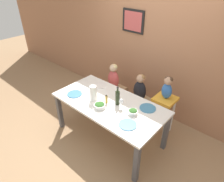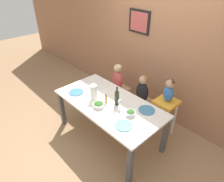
{
  "view_description": "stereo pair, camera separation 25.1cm",
  "coord_description": "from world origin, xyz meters",
  "px_view_note": "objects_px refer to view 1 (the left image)",
  "views": [
    {
      "loc": [
        1.76,
        -1.92,
        2.6
      ],
      "look_at": [
        0.0,
        0.07,
        0.93
      ],
      "focal_mm": 32.0,
      "sensor_mm": 36.0,
      "label": 1
    },
    {
      "loc": [
        1.94,
        -1.74,
        2.6
      ],
      "look_at": [
        0.0,
        0.07,
        0.93
      ],
      "focal_mm": 32.0,
      "sensor_mm": 36.0,
      "label": 2
    }
  ],
  "objects_px": {
    "paper_towel_roll": "(93,93)",
    "dinner_plate_back_left": "(100,85)",
    "person_child_left": "(113,77)",
    "dinner_plate_front_right": "(128,125)",
    "wine_glass_near": "(121,101)",
    "dinner_plate_front_left": "(75,94)",
    "person_baby_right": "(167,87)",
    "salad_bowl_large": "(100,105)",
    "chair_right_highchair": "(164,106)",
    "salad_bowl_small": "(133,112)",
    "wine_bottle": "(117,97)",
    "dinner_plate_back_right": "(148,108)",
    "chair_far_left": "(113,91)",
    "person_child_center": "(140,88)",
    "chair_far_center": "(139,103)"
  },
  "relations": [
    {
      "from": "wine_glass_near",
      "to": "salad_bowl_large",
      "type": "relative_size",
      "value": 0.95
    },
    {
      "from": "person_child_left",
      "to": "person_baby_right",
      "type": "xyz_separation_m",
      "value": [
        1.15,
        0.0,
        0.23
      ]
    },
    {
      "from": "chair_far_center",
      "to": "person_child_left",
      "type": "height_order",
      "value": "person_child_left"
    },
    {
      "from": "dinner_plate_back_left",
      "to": "dinner_plate_back_right",
      "type": "bearing_deg",
      "value": -0.26
    },
    {
      "from": "chair_far_center",
      "to": "wine_bottle",
      "type": "distance_m",
      "value": 0.84
    },
    {
      "from": "dinner_plate_back_right",
      "to": "salad_bowl_large",
      "type": "bearing_deg",
      "value": -140.03
    },
    {
      "from": "wine_glass_near",
      "to": "dinner_plate_front_right",
      "type": "relative_size",
      "value": 0.67
    },
    {
      "from": "chair_far_left",
      "to": "person_child_left",
      "type": "bearing_deg",
      "value": 90.0
    },
    {
      "from": "paper_towel_roll",
      "to": "wine_glass_near",
      "type": "relative_size",
      "value": 1.54
    },
    {
      "from": "person_baby_right",
      "to": "chair_right_highchair",
      "type": "bearing_deg",
      "value": -90.0
    },
    {
      "from": "person_child_left",
      "to": "salad_bowl_small",
      "type": "distance_m",
      "value": 1.24
    },
    {
      "from": "person_child_center",
      "to": "dinner_plate_front_right",
      "type": "relative_size",
      "value": 2.12
    },
    {
      "from": "chair_right_highchair",
      "to": "salad_bowl_small",
      "type": "bearing_deg",
      "value": -101.42
    },
    {
      "from": "chair_right_highchair",
      "to": "dinner_plate_front_right",
      "type": "relative_size",
      "value": 2.94
    },
    {
      "from": "dinner_plate_front_right",
      "to": "dinner_plate_back_left",
      "type": "bearing_deg",
      "value": 153.88
    },
    {
      "from": "person_child_center",
      "to": "salad_bowl_small",
      "type": "xyz_separation_m",
      "value": [
        0.37,
        -0.72,
        0.06
      ]
    },
    {
      "from": "person_child_center",
      "to": "chair_far_center",
      "type": "bearing_deg",
      "value": -90.0
    },
    {
      "from": "person_baby_right",
      "to": "dinner_plate_back_right",
      "type": "height_order",
      "value": "person_baby_right"
    },
    {
      "from": "paper_towel_roll",
      "to": "dinner_plate_back_right",
      "type": "xyz_separation_m",
      "value": [
        0.78,
        0.39,
        -0.12
      ]
    },
    {
      "from": "person_child_left",
      "to": "dinner_plate_front_right",
      "type": "distance_m",
      "value": 1.46
    },
    {
      "from": "dinner_plate_front_left",
      "to": "dinner_plate_back_right",
      "type": "distance_m",
      "value": 1.25
    },
    {
      "from": "dinner_plate_back_left",
      "to": "wine_bottle",
      "type": "bearing_deg",
      "value": -20.6
    },
    {
      "from": "chair_far_left",
      "to": "person_child_center",
      "type": "distance_m",
      "value": 0.72
    },
    {
      "from": "wine_bottle",
      "to": "dinner_plate_back_right",
      "type": "bearing_deg",
      "value": 28.07
    },
    {
      "from": "salad_bowl_small",
      "to": "dinner_plate_front_left",
      "type": "relative_size",
      "value": 0.58
    },
    {
      "from": "person_baby_right",
      "to": "wine_glass_near",
      "type": "relative_size",
      "value": 2.37
    },
    {
      "from": "chair_far_center",
      "to": "paper_towel_roll",
      "type": "relative_size",
      "value": 1.79
    },
    {
      "from": "paper_towel_roll",
      "to": "dinner_plate_front_left",
      "type": "bearing_deg",
      "value": -164.75
    },
    {
      "from": "paper_towel_roll",
      "to": "dinner_plate_back_left",
      "type": "xyz_separation_m",
      "value": [
        -0.24,
        0.39,
        -0.12
      ]
    },
    {
      "from": "person_child_left",
      "to": "dinner_plate_back_right",
      "type": "distance_m",
      "value": 1.19
    },
    {
      "from": "chair_right_highchair",
      "to": "dinner_plate_back_right",
      "type": "distance_m",
      "value": 0.49
    },
    {
      "from": "person_child_center",
      "to": "salad_bowl_large",
      "type": "xyz_separation_m",
      "value": [
        -0.11,
        -0.93,
        0.06
      ]
    },
    {
      "from": "wine_glass_near",
      "to": "dinner_plate_front_left",
      "type": "relative_size",
      "value": 0.67
    },
    {
      "from": "dinner_plate_back_left",
      "to": "dinner_plate_back_right",
      "type": "relative_size",
      "value": 1.0
    },
    {
      "from": "person_child_left",
      "to": "salad_bowl_small",
      "type": "height_order",
      "value": "person_child_left"
    },
    {
      "from": "dinner_plate_front_left",
      "to": "dinner_plate_front_right",
      "type": "xyz_separation_m",
      "value": [
        1.15,
        -0.01,
        0.0
      ]
    },
    {
      "from": "person_baby_right",
      "to": "dinner_plate_back_right",
      "type": "relative_size",
      "value": 1.59
    },
    {
      "from": "dinner_plate_front_right",
      "to": "dinner_plate_back_right",
      "type": "bearing_deg",
      "value": 90.0
    },
    {
      "from": "wine_bottle",
      "to": "dinner_plate_front_left",
      "type": "height_order",
      "value": "wine_bottle"
    },
    {
      "from": "wine_glass_near",
      "to": "dinner_plate_front_left",
      "type": "height_order",
      "value": "wine_glass_near"
    },
    {
      "from": "dinner_plate_back_right",
      "to": "paper_towel_roll",
      "type": "bearing_deg",
      "value": -153.59
    },
    {
      "from": "salad_bowl_large",
      "to": "dinner_plate_front_left",
      "type": "bearing_deg",
      "value": -178.51
    },
    {
      "from": "person_child_left",
      "to": "person_baby_right",
      "type": "height_order",
      "value": "person_baby_right"
    },
    {
      "from": "wine_bottle",
      "to": "dinner_plate_front_right",
      "type": "xyz_separation_m",
      "value": [
        0.42,
        -0.27,
        -0.12
      ]
    },
    {
      "from": "wine_bottle",
      "to": "dinner_plate_back_right",
      "type": "relative_size",
      "value": 1.29
    },
    {
      "from": "salad_bowl_large",
      "to": "chair_right_highchair",
      "type": "bearing_deg",
      "value": 56.31
    },
    {
      "from": "wine_glass_near",
      "to": "salad_bowl_small",
      "type": "relative_size",
      "value": 1.16
    },
    {
      "from": "chair_far_center",
      "to": "person_child_left",
      "type": "xyz_separation_m",
      "value": [
        -0.64,
        0.0,
        0.34
      ]
    },
    {
      "from": "chair_far_left",
      "to": "wine_glass_near",
      "type": "distance_m",
      "value": 1.16
    },
    {
      "from": "dinner_plate_back_left",
      "to": "dinner_plate_back_right",
      "type": "height_order",
      "value": "same"
    }
  ]
}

